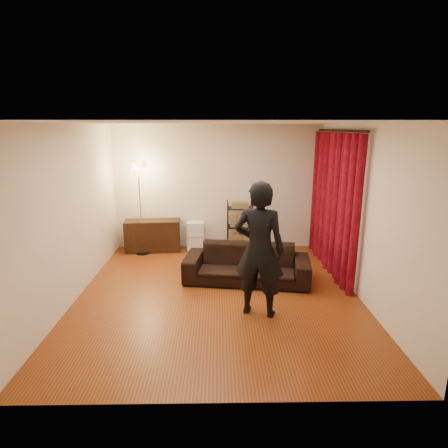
{
  "coord_description": "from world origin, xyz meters",
  "views": [
    {
      "loc": [
        -0.0,
        -5.63,
        2.65
      ],
      "look_at": [
        0.1,
        0.3,
        1.1
      ],
      "focal_mm": 30.0,
      "sensor_mm": 36.0,
      "label": 1
    }
  ],
  "objects_px": {
    "media_cabinet": "(153,236)",
    "wire_shelf": "(240,226)",
    "sofa": "(247,264)",
    "person": "(259,250)",
    "floor_lamp": "(140,209)",
    "storage_boxes": "(196,235)"
  },
  "relations": [
    {
      "from": "media_cabinet",
      "to": "wire_shelf",
      "type": "height_order",
      "value": "wire_shelf"
    },
    {
      "from": "sofa",
      "to": "person",
      "type": "bearing_deg",
      "value": -78.01
    },
    {
      "from": "sofa",
      "to": "media_cabinet",
      "type": "xyz_separation_m",
      "value": [
        -1.93,
        1.7,
        0.03
      ]
    },
    {
      "from": "person",
      "to": "floor_lamp",
      "type": "xyz_separation_m",
      "value": [
        -2.2,
        2.69,
        0.0
      ]
    },
    {
      "from": "person",
      "to": "floor_lamp",
      "type": "relative_size",
      "value": 1.0
    },
    {
      "from": "wire_shelf",
      "to": "floor_lamp",
      "type": "bearing_deg",
      "value": 165.11
    },
    {
      "from": "person",
      "to": "media_cabinet",
      "type": "xyz_separation_m",
      "value": [
        -2.0,
        2.88,
        -0.63
      ]
    },
    {
      "from": "sofa",
      "to": "floor_lamp",
      "type": "distance_m",
      "value": 2.69
    },
    {
      "from": "person",
      "to": "storage_boxes",
      "type": "bearing_deg",
      "value": -52.77
    },
    {
      "from": "person",
      "to": "storage_boxes",
      "type": "xyz_separation_m",
      "value": [
        -1.06,
        2.97,
        -0.66
      ]
    },
    {
      "from": "media_cabinet",
      "to": "storage_boxes",
      "type": "distance_m",
      "value": 0.94
    },
    {
      "from": "person",
      "to": "storage_boxes",
      "type": "relative_size",
      "value": 3.09
    },
    {
      "from": "media_cabinet",
      "to": "storage_boxes",
      "type": "height_order",
      "value": "media_cabinet"
    },
    {
      "from": "storage_boxes",
      "to": "wire_shelf",
      "type": "bearing_deg",
      "value": -9.65
    },
    {
      "from": "storage_boxes",
      "to": "sofa",
      "type": "bearing_deg",
      "value": -61.05
    },
    {
      "from": "sofa",
      "to": "storage_boxes",
      "type": "bearing_deg",
      "value": 127.41
    },
    {
      "from": "storage_boxes",
      "to": "floor_lamp",
      "type": "height_order",
      "value": "floor_lamp"
    },
    {
      "from": "storage_boxes",
      "to": "media_cabinet",
      "type": "bearing_deg",
      "value": -174.82
    },
    {
      "from": "media_cabinet",
      "to": "wire_shelf",
      "type": "relative_size",
      "value": 1.05
    },
    {
      "from": "wire_shelf",
      "to": "media_cabinet",
      "type": "bearing_deg",
      "value": 159.63
    },
    {
      "from": "sofa",
      "to": "person",
      "type": "distance_m",
      "value": 1.36
    },
    {
      "from": "storage_boxes",
      "to": "floor_lamp",
      "type": "relative_size",
      "value": 0.32
    }
  ]
}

